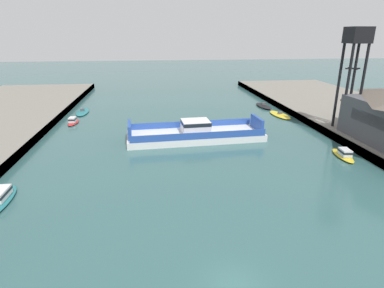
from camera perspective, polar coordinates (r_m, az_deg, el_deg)
name	(u,v)px	position (r m, az deg, el deg)	size (l,w,h in m)	color
ground_plane	(234,283)	(24.74, 7.57, -23.41)	(400.00, 400.00, 0.00)	#335B5B
chain_ferry	(196,133)	(52.92, 0.63, 1.92)	(22.77, 8.47, 3.30)	silver
moored_boat_near_right	(264,106)	(78.63, 12.68, 6.66)	(2.85, 7.42, 1.10)	black
moored_boat_far_left	(73,121)	(66.55, -20.51, 3.85)	(1.95, 5.13, 1.33)	red
moored_boat_far_right	(280,115)	(71.05, 15.44, 5.06)	(3.48, 8.04, 0.93)	yellow
moored_boat_upstream_a	(83,112)	(75.32, -18.99, 5.47)	(2.99, 8.33, 0.90)	#237075
moored_boat_upstream_b	(344,154)	(50.07, 25.49, -1.64)	(2.41, 5.88, 1.35)	yellow
crane_tower	(356,51)	(59.10, 27.21, 14.60)	(3.30, 3.30, 16.45)	black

